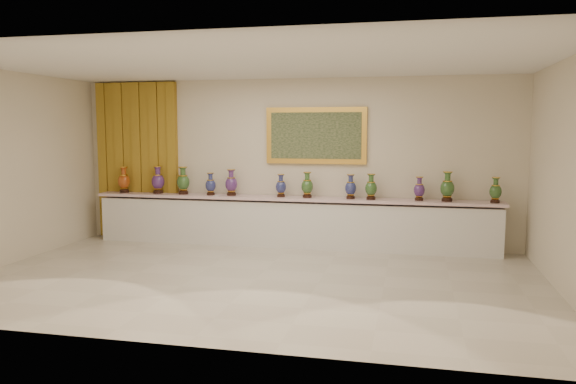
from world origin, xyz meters
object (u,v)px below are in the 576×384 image
vase_0 (124,181)px  vase_1 (158,181)px  counter (290,223)px  vase_2 (183,182)px

vase_0 → vase_1: (0.69, 0.01, 0.01)m
counter → vase_1: vase_1 is taller
vase_0 → vase_1: size_ratio=0.97×
counter → vase_2: bearing=-179.7°
counter → vase_0: bearing=-180.0°
vase_1 → vase_2: vase_1 is taller
counter → vase_2: size_ratio=14.27×
vase_2 → vase_0: bearing=179.5°
counter → vase_0: (-3.24, -0.00, 0.69)m
counter → vase_2: (-2.03, -0.01, 0.69)m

